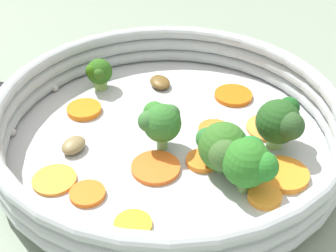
# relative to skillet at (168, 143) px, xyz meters

# --- Properties ---
(ground_plane) EXTENTS (4.00, 4.00, 0.00)m
(ground_plane) POSITION_rel_skillet_xyz_m (0.00, 0.00, -0.01)
(ground_plane) COLOR gray
(skillet) EXTENTS (0.32, 0.32, 0.01)m
(skillet) POSITION_rel_skillet_xyz_m (0.00, 0.00, 0.00)
(skillet) COLOR #B2B5B7
(skillet) RESTS_ON ground_plane
(skillet_rim_wall) EXTENTS (0.34, 0.34, 0.05)m
(skillet_rim_wall) POSITION_rel_skillet_xyz_m (0.00, 0.00, 0.03)
(skillet_rim_wall) COLOR #ABB5B9
(skillet_rim_wall) RESTS_ON skillet
(skillet_rivet_left) EXTENTS (0.01, 0.01, 0.01)m
(skillet_rivet_left) POSITION_rel_skillet_xyz_m (-0.11, -0.11, 0.01)
(skillet_rivet_left) COLOR #AFB7B5
(skillet_rivet_left) RESTS_ON skillet
(skillet_rivet_right) EXTENTS (0.01, 0.01, 0.01)m
(skillet_rivet_right) POSITION_rel_skillet_xyz_m (-0.04, -0.15, 0.01)
(skillet_rivet_right) COLOR #B3B2B7
(skillet_rivet_right) RESTS_ON skillet
(carrot_slice_0) EXTENTS (0.03, 0.03, 0.01)m
(carrot_slice_0) POSITION_rel_skillet_xyz_m (0.04, 0.02, 0.01)
(carrot_slice_0) COLOR orange
(carrot_slice_0) RESTS_ON skillet
(carrot_slice_1) EXTENTS (0.03, 0.03, 0.00)m
(carrot_slice_1) POSITION_rel_skillet_xyz_m (0.10, -0.05, 0.01)
(carrot_slice_1) COLOR orange
(carrot_slice_1) RESTS_ON skillet
(carrot_slice_2) EXTENTS (0.04, 0.04, 0.00)m
(carrot_slice_2) POSITION_rel_skillet_xyz_m (0.06, -0.08, 0.01)
(carrot_slice_2) COLOR orange
(carrot_slice_2) RESTS_ON skillet
(carrot_slice_3) EXTENTS (0.05, 0.05, 0.00)m
(carrot_slice_3) POSITION_rel_skillet_xyz_m (0.04, -0.11, 0.01)
(carrot_slice_3) COLOR orange
(carrot_slice_3) RESTS_ON skillet
(carrot_slice_4) EXTENTS (0.05, 0.05, 0.00)m
(carrot_slice_4) POSITION_rel_skillet_xyz_m (-0.06, 0.09, 0.01)
(carrot_slice_4) COLOR #DC5E0F
(carrot_slice_4) RESTS_ON skillet
(carrot_slice_5) EXTENTS (0.04, 0.04, 0.01)m
(carrot_slice_5) POSITION_rel_skillet_xyz_m (-0.06, -0.08, 0.01)
(carrot_slice_5) COLOR orange
(carrot_slice_5) RESTS_ON skillet
(carrot_slice_6) EXTENTS (0.06, 0.06, 0.00)m
(carrot_slice_6) POSITION_rel_skillet_xyz_m (0.01, 0.10, 0.01)
(carrot_slice_6) COLOR orange
(carrot_slice_6) RESTS_ON skillet
(carrot_slice_7) EXTENTS (0.04, 0.04, 0.01)m
(carrot_slice_7) POSITION_rel_skillet_xyz_m (0.10, 0.06, 0.01)
(carrot_slice_7) COLOR orange
(carrot_slice_7) RESTS_ON skillet
(carrot_slice_8) EXTENTS (0.06, 0.06, 0.01)m
(carrot_slice_8) POSITION_rel_skillet_xyz_m (0.07, 0.09, 0.01)
(carrot_slice_8) COLOR orange
(carrot_slice_8) RESTS_ON skillet
(carrot_slice_9) EXTENTS (0.06, 0.06, 0.00)m
(carrot_slice_9) POSITION_rel_skillet_xyz_m (0.04, -0.02, 0.01)
(carrot_slice_9) COLOR orange
(carrot_slice_9) RESTS_ON skillet
(carrot_slice_10) EXTENTS (0.04, 0.04, 0.01)m
(carrot_slice_10) POSITION_rel_skillet_xyz_m (-0.00, 0.05, 0.01)
(carrot_slice_10) COLOR orange
(carrot_slice_10) RESTS_ON skillet
(broccoli_floret_0) EXTENTS (0.04, 0.04, 0.05)m
(broccoli_floret_0) POSITION_rel_skillet_xyz_m (0.01, -0.01, 0.04)
(broccoli_floret_0) COLOR #7DB46C
(broccoli_floret_0) RESTS_ON skillet
(broccoli_floret_1) EXTENTS (0.05, 0.04, 0.05)m
(broccoli_floret_1) POSITION_rel_skillet_xyz_m (0.03, 0.10, 0.04)
(broccoli_floret_1) COLOR #80AF5D
(broccoli_floret_1) RESTS_ON skillet
(broccoli_floret_2) EXTENTS (0.05, 0.04, 0.05)m
(broccoli_floret_2) POSITION_rel_skillet_xyz_m (0.08, 0.05, 0.04)
(broccoli_floret_2) COLOR #719F52
(broccoli_floret_2) RESTS_ON skillet
(broccoli_floret_3) EXTENTS (0.03, 0.03, 0.04)m
(broccoli_floret_3) POSITION_rel_skillet_xyz_m (-0.11, -0.06, 0.03)
(broccoli_floret_3) COLOR #79A54E
(broccoli_floret_3) RESTS_ON skillet
(broccoli_floret_4) EXTENTS (0.05, 0.04, 0.05)m
(broccoli_floret_4) POSITION_rel_skillet_xyz_m (0.06, 0.04, 0.03)
(broccoli_floret_4) COLOR #5F8652
(broccoli_floret_4) RESTS_ON skillet
(mushroom_piece_0) EXTENTS (0.03, 0.03, 0.01)m
(mushroom_piece_0) POSITION_rel_skillet_xyz_m (-0.10, 0.01, 0.01)
(mushroom_piece_0) COLOR brown
(mushroom_piece_0) RESTS_ON skillet
(mushroom_piece_1) EXTENTS (0.03, 0.04, 0.01)m
(mushroom_piece_1) POSITION_rel_skillet_xyz_m (0.05, 0.06, 0.01)
(mushroom_piece_1) COLOR brown
(mushroom_piece_1) RESTS_ON skillet
(mushroom_piece_2) EXTENTS (0.03, 0.03, 0.01)m
(mushroom_piece_2) POSITION_rel_skillet_xyz_m (0.01, 0.03, 0.01)
(mushroom_piece_2) COLOR brown
(mushroom_piece_2) RESTS_ON skillet
(mushroom_piece_3) EXTENTS (0.03, 0.03, 0.01)m
(mushroom_piece_3) POSITION_rel_skillet_xyz_m (0.00, -0.09, 0.01)
(mushroom_piece_3) COLOR olive
(mushroom_piece_3) RESTS_ON skillet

